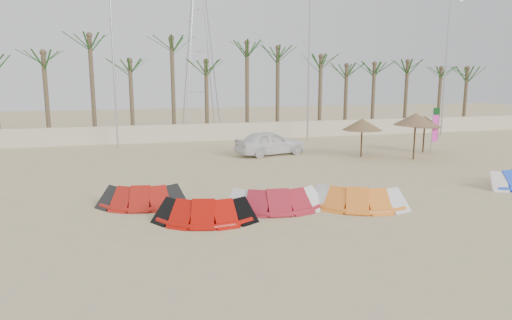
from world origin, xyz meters
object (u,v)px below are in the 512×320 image
object	(u,v)px
kite_red_left	(142,194)
parasol_right	(425,122)
kite_orange	(353,195)
kite_red_mid	(203,208)
parasol_left	(362,124)
kite_blue	(508,176)
car	(270,143)
kite_red_right	(273,197)
parasol_mid	(416,119)

from	to	relation	value
kite_red_left	parasol_right	world-z (taller)	parasol_right
kite_red_left	kite_orange	world-z (taller)	same
kite_red_mid	parasol_left	bearing A→B (deg)	41.04
kite_red_left	kite_blue	bearing A→B (deg)	-4.10
kite_orange	car	xyz separation A→B (m)	(0.42, 11.93, 0.34)
kite_red_left	kite_orange	bearing A→B (deg)	-16.76
parasol_left	kite_red_right	bearing A→B (deg)	-133.19
parasol_left	parasol_right	bearing A→B (deg)	6.83
kite_red_mid	parasol_left	size ratio (longest dim) A/B	1.51
parasol_left	car	size ratio (longest dim) A/B	0.54
kite_red_mid	parasol_right	xyz separation A→B (m)	(15.99, 10.35, 1.57)
kite_red_left	parasol_mid	xyz separation A→B (m)	(15.82, 5.81, 1.96)
parasol_mid	kite_orange	bearing A→B (deg)	-135.09
parasol_right	parasol_left	bearing A→B (deg)	-173.17
kite_red_mid	kite_blue	world-z (taller)	same
parasol_left	parasol_right	distance (m)	4.80
parasol_right	parasol_mid	bearing A→B (deg)	-135.66
kite_red_left	kite_red_right	size ratio (longest dim) A/B	0.92
kite_blue	parasol_mid	world-z (taller)	parasol_mid
kite_red_mid	parasol_right	distance (m)	19.11
kite_blue	parasol_right	size ratio (longest dim) A/B	1.39
kite_red_left	kite_red_right	xyz separation A→B (m)	(4.71, -1.71, 0.00)
kite_red_left	parasol_right	distance (m)	19.67
kite_orange	parasol_right	xyz separation A→B (m)	(10.28, 10.20, 1.57)
parasol_mid	parasol_right	world-z (taller)	parasol_mid
kite_red_right	car	xyz separation A→B (m)	(3.39, 11.33, 0.34)
kite_red_right	parasol_right	world-z (taller)	parasol_right
parasol_mid	car	xyz separation A→B (m)	(-7.72, 3.80, -1.62)
kite_orange	parasol_mid	xyz separation A→B (m)	(8.15, 8.12, 1.96)
car	parasol_mid	bearing A→B (deg)	-129.67
kite_red_mid	kite_orange	size ratio (longest dim) A/B	0.91
kite_red_left	kite_red_mid	size ratio (longest dim) A/B	0.95
kite_red_mid	kite_blue	size ratio (longest dim) A/B	1.11
kite_orange	car	bearing A→B (deg)	87.98
kite_red_right	kite_orange	distance (m)	3.03
kite_blue	car	xyz separation A→B (m)	(-7.81, 10.75, 0.35)
parasol_left	car	distance (m)	5.72
kite_blue	parasol_mid	distance (m)	7.22
kite_red_left	car	size ratio (longest dim) A/B	0.77
kite_red_mid	kite_red_right	world-z (taller)	same
kite_red_mid	kite_blue	distance (m)	14.00
parasol_mid	parasol_right	size ratio (longest dim) A/B	1.16
kite_red_mid	parasol_right	world-z (taller)	parasol_right
kite_orange	parasol_left	xyz separation A→B (m)	(5.51, 9.63, 1.58)
car	kite_red_left	bearing A→B (deg)	126.45
kite_red_right	kite_orange	bearing A→B (deg)	-11.36
kite_red_right	parasol_left	xyz separation A→B (m)	(8.48, 9.04, 1.58)
kite_orange	kite_red_mid	bearing A→B (deg)	-178.59
kite_red_left	car	world-z (taller)	car
parasol_mid	parasol_right	bearing A→B (deg)	44.34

